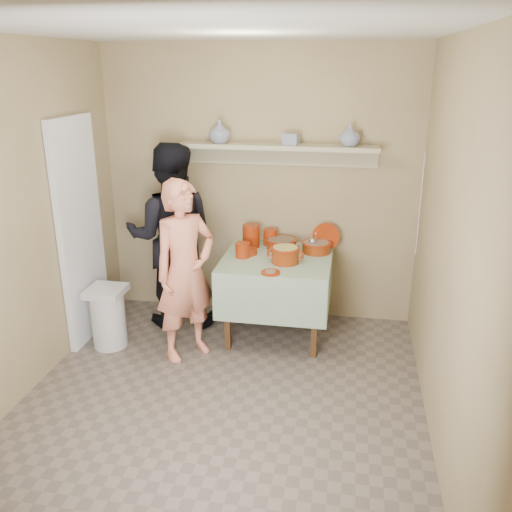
% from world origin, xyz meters
% --- Properties ---
extents(ground, '(3.50, 3.50, 0.00)m').
position_xyz_m(ground, '(0.00, 0.00, 0.00)').
color(ground, '#65584F').
rests_on(ground, ground).
extents(tile_panel, '(0.06, 0.70, 2.00)m').
position_xyz_m(tile_panel, '(-1.46, 0.95, 1.00)').
color(tile_panel, silver).
rests_on(tile_panel, ground).
extents(plate_stack_a, '(0.16, 0.16, 0.21)m').
position_xyz_m(plate_stack_a, '(-0.04, 1.53, 0.87)').
color(plate_stack_a, maroon).
rests_on(plate_stack_a, serving_table).
extents(plate_stack_b, '(0.13, 0.13, 0.16)m').
position_xyz_m(plate_stack_b, '(0.14, 1.61, 0.84)').
color(plate_stack_b, maroon).
rests_on(plate_stack_b, serving_table).
extents(bowl_stack, '(0.13, 0.13, 0.13)m').
position_xyz_m(bowl_stack, '(-0.06, 1.23, 0.83)').
color(bowl_stack, maroon).
rests_on(bowl_stack, serving_table).
extents(empty_bowl, '(0.18, 0.18, 0.05)m').
position_xyz_m(empty_bowl, '(-0.03, 1.32, 0.79)').
color(empty_bowl, maroon).
rests_on(empty_bowl, serving_table).
extents(propped_lid, '(0.27, 0.13, 0.25)m').
position_xyz_m(propped_lid, '(0.66, 1.58, 0.88)').
color(propped_lid, maroon).
rests_on(propped_lid, serving_table).
extents(vase_right, '(0.22, 0.22, 0.19)m').
position_xyz_m(vase_right, '(0.83, 1.61, 1.81)').
color(vase_right, navy).
rests_on(vase_right, wall_shelf).
extents(vase_left, '(0.27, 0.27, 0.21)m').
position_xyz_m(vase_left, '(-0.34, 1.60, 1.82)').
color(vase_left, navy).
rests_on(vase_left, wall_shelf).
extents(ceramic_box, '(0.16, 0.13, 0.10)m').
position_xyz_m(ceramic_box, '(0.32, 1.61, 1.77)').
color(ceramic_box, navy).
rests_on(ceramic_box, wall_shelf).
extents(person_cook, '(0.65, 0.67, 1.55)m').
position_xyz_m(person_cook, '(-0.45, 0.76, 0.78)').
color(person_cook, '#E37F62').
rests_on(person_cook, ground).
extents(person_helper, '(0.97, 0.83, 1.75)m').
position_xyz_m(person_helper, '(-0.77, 1.36, 0.88)').
color(person_helper, black).
rests_on(person_helper, ground).
extents(room_shell, '(3.04, 3.54, 2.62)m').
position_xyz_m(room_shell, '(0.00, 0.00, 1.61)').
color(room_shell, '#9B875F').
rests_on(room_shell, ground).
extents(serving_table, '(0.97, 0.97, 0.76)m').
position_xyz_m(serving_table, '(0.25, 1.28, 0.64)').
color(serving_table, '#4C2D16').
rests_on(serving_table, ground).
extents(cazuela_meat_a, '(0.30, 0.30, 0.10)m').
position_xyz_m(cazuela_meat_a, '(0.26, 1.52, 0.82)').
color(cazuela_meat_a, '#642008').
rests_on(cazuela_meat_a, serving_table).
extents(cazuela_meat_b, '(0.28, 0.28, 0.10)m').
position_xyz_m(cazuela_meat_b, '(0.59, 1.48, 0.82)').
color(cazuela_meat_b, '#642008').
rests_on(cazuela_meat_b, serving_table).
extents(ladle, '(0.08, 0.26, 0.19)m').
position_xyz_m(ladle, '(0.55, 1.46, 0.87)').
color(ladle, silver).
rests_on(ladle, cazuela_meat_b).
extents(cazuela_rice, '(0.33, 0.25, 0.14)m').
position_xyz_m(cazuela_rice, '(0.34, 1.15, 0.85)').
color(cazuela_rice, '#642008').
rests_on(cazuela_rice, serving_table).
extents(front_plate, '(0.16, 0.16, 0.03)m').
position_xyz_m(front_plate, '(0.25, 0.87, 0.77)').
color(front_plate, maroon).
rests_on(front_plate, serving_table).
extents(wall_shelf, '(1.80, 0.25, 0.21)m').
position_xyz_m(wall_shelf, '(0.20, 1.65, 1.67)').
color(wall_shelf, tan).
rests_on(wall_shelf, room_shell).
extents(trash_bin, '(0.32, 0.32, 0.56)m').
position_xyz_m(trash_bin, '(-1.19, 0.78, 0.28)').
color(trash_bin, silver).
rests_on(trash_bin, ground).
extents(electrical_cord, '(0.01, 0.05, 0.90)m').
position_xyz_m(electrical_cord, '(1.47, 1.48, 1.25)').
color(electrical_cord, silver).
rests_on(electrical_cord, wall_shelf).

